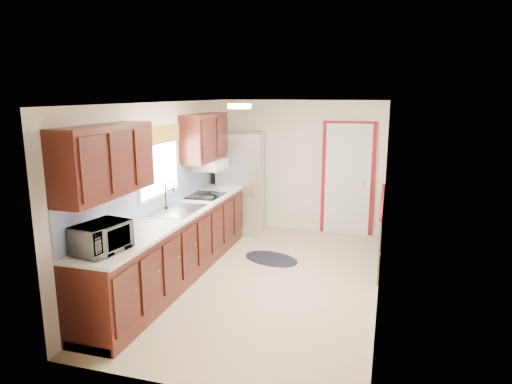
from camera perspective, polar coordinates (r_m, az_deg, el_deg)
The scene contains 8 objects.
room_shell at distance 6.06m, azimuth 1.30°, elevation -0.32°, with size 3.20×5.20×2.52m.
kitchen_run at distance 6.32m, azimuth -10.32°, elevation -3.64°, with size 0.63×4.00×2.20m.
back_wall_trim at distance 8.11m, azimuth 12.20°, elevation 0.37°, with size 1.12×2.30×2.08m.
ceiling_fixture at distance 5.81m, azimuth -2.08°, elevation 10.68°, with size 0.30×0.30×0.06m, color #FFD88C.
microwave at distance 4.87m, azimuth -18.76°, elevation -5.06°, with size 0.55×0.30×0.37m, color white.
refrigerator at distance 8.33m, azimuth -1.82°, elevation 1.13°, with size 0.85×0.81×1.83m.
rug at distance 7.15m, azimuth 1.90°, elevation -8.33°, with size 0.90×0.58×0.01m, color black.
cooktop at distance 7.19m, azimuth -6.34°, elevation -0.44°, with size 0.49×0.59×0.02m, color black.
Camera 1 is at (1.53, -5.71, 2.52)m, focal length 32.00 mm.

